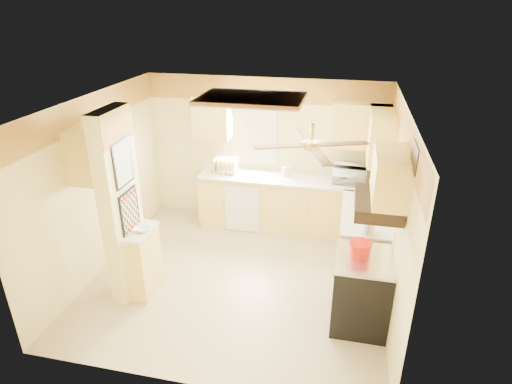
% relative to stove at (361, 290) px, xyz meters
% --- Properties ---
extents(floor, '(4.00, 4.00, 0.00)m').
position_rel_stove_xyz_m(floor, '(-1.67, 0.55, -0.46)').
color(floor, tan).
rests_on(floor, ground).
extents(ceiling, '(4.00, 4.00, 0.00)m').
position_rel_stove_xyz_m(ceiling, '(-1.67, 0.55, 2.04)').
color(ceiling, white).
rests_on(ceiling, wall_back).
extents(wall_back, '(4.00, 0.00, 4.00)m').
position_rel_stove_xyz_m(wall_back, '(-1.67, 2.45, 0.79)').
color(wall_back, '#ECDA90').
rests_on(wall_back, floor).
extents(wall_front, '(4.00, 0.00, 4.00)m').
position_rel_stove_xyz_m(wall_front, '(-1.67, -1.35, 0.79)').
color(wall_front, '#ECDA90').
rests_on(wall_front, floor).
extents(wall_left, '(0.00, 3.80, 3.80)m').
position_rel_stove_xyz_m(wall_left, '(-3.67, 0.55, 0.79)').
color(wall_left, '#ECDA90').
rests_on(wall_left, floor).
extents(wall_right, '(0.00, 3.80, 3.80)m').
position_rel_stove_xyz_m(wall_right, '(0.33, 0.55, 0.79)').
color(wall_right, '#ECDA90').
rests_on(wall_right, floor).
extents(wallpaper_border, '(4.00, 0.02, 0.40)m').
position_rel_stove_xyz_m(wallpaper_border, '(-1.67, 2.43, 1.84)').
color(wallpaper_border, '#FFC14B').
rests_on(wallpaper_border, wall_back).
extents(partition_column, '(0.20, 0.70, 2.50)m').
position_rel_stove_xyz_m(partition_column, '(-3.02, 0.00, 0.79)').
color(partition_column, '#ECDA90').
rests_on(partition_column, floor).
extents(partition_ledge, '(0.25, 0.55, 0.90)m').
position_rel_stove_xyz_m(partition_ledge, '(-2.80, 0.00, -0.01)').
color(partition_ledge, '#E5CB6C').
rests_on(partition_ledge, floor).
extents(ledge_top, '(0.28, 0.58, 0.04)m').
position_rel_stove_xyz_m(ledge_top, '(-2.80, 0.00, 0.46)').
color(ledge_top, silver).
rests_on(ledge_top, partition_ledge).
extents(lower_cabinets_back, '(3.00, 0.60, 0.90)m').
position_rel_stove_xyz_m(lower_cabinets_back, '(-1.17, 2.15, -0.01)').
color(lower_cabinets_back, '#E5CB6C').
rests_on(lower_cabinets_back, floor).
extents(lower_cabinets_right, '(0.60, 1.40, 0.90)m').
position_rel_stove_xyz_m(lower_cabinets_right, '(0.03, 1.15, -0.01)').
color(lower_cabinets_right, '#E5CB6C').
rests_on(lower_cabinets_right, floor).
extents(countertop_back, '(3.04, 0.64, 0.04)m').
position_rel_stove_xyz_m(countertop_back, '(-1.17, 2.14, 0.46)').
color(countertop_back, silver).
rests_on(countertop_back, lower_cabinets_back).
extents(countertop_right, '(0.64, 1.44, 0.04)m').
position_rel_stove_xyz_m(countertop_right, '(0.02, 1.15, 0.46)').
color(countertop_right, silver).
rests_on(countertop_right, lower_cabinets_right).
extents(dishwasher_panel, '(0.58, 0.02, 0.80)m').
position_rel_stove_xyz_m(dishwasher_panel, '(-1.92, 1.84, -0.03)').
color(dishwasher_panel, white).
rests_on(dishwasher_panel, lower_cabinets_back).
extents(window, '(0.92, 0.02, 1.02)m').
position_rel_stove_xyz_m(window, '(-1.92, 2.44, 1.09)').
color(window, white).
rests_on(window, wall_back).
extents(upper_cab_back_left, '(0.60, 0.35, 0.70)m').
position_rel_stove_xyz_m(upper_cab_back_left, '(-2.52, 2.27, 1.39)').
color(upper_cab_back_left, '#E5CB6C').
rests_on(upper_cab_back_left, wall_back).
extents(upper_cab_back_right, '(0.90, 0.35, 0.70)m').
position_rel_stove_xyz_m(upper_cab_back_right, '(-0.12, 2.27, 1.39)').
color(upper_cab_back_right, '#E5CB6C').
rests_on(upper_cab_back_right, wall_back).
extents(upper_cab_right, '(0.35, 1.00, 0.70)m').
position_rel_stove_xyz_m(upper_cab_right, '(0.16, 1.80, 1.39)').
color(upper_cab_right, '#E5CB6C').
rests_on(upper_cab_right, wall_right).
extents(upper_cab_left_wall, '(0.35, 0.75, 0.70)m').
position_rel_stove_xyz_m(upper_cab_left_wall, '(-3.49, 0.30, 1.39)').
color(upper_cab_left_wall, '#E5CB6C').
rests_on(upper_cab_left_wall, wall_left).
extents(upper_cab_over_stove, '(0.35, 0.76, 0.52)m').
position_rel_stove_xyz_m(upper_cab_over_stove, '(0.16, 0.00, 1.49)').
color(upper_cab_over_stove, '#E5CB6C').
rests_on(upper_cab_over_stove, wall_right).
extents(stove, '(0.68, 0.77, 0.92)m').
position_rel_stove_xyz_m(stove, '(0.00, 0.00, 0.00)').
color(stove, black).
rests_on(stove, floor).
extents(range_hood, '(0.50, 0.76, 0.14)m').
position_rel_stove_xyz_m(range_hood, '(0.07, 0.00, 1.16)').
color(range_hood, black).
rests_on(range_hood, upper_cab_over_stove).
extents(poster_menu, '(0.02, 0.42, 0.57)m').
position_rel_stove_xyz_m(poster_menu, '(-2.91, 0.00, 1.39)').
color(poster_menu, black).
rests_on(poster_menu, partition_column).
extents(poster_nashville, '(0.02, 0.42, 0.57)m').
position_rel_stove_xyz_m(poster_nashville, '(-2.91, 0.00, 0.74)').
color(poster_nashville, black).
rests_on(poster_nashville, partition_column).
extents(ceiling_light_panel, '(1.35, 0.95, 0.06)m').
position_rel_stove_xyz_m(ceiling_light_panel, '(-1.57, 1.05, 2.00)').
color(ceiling_light_panel, brown).
rests_on(ceiling_light_panel, ceiling).
extents(ceiling_fan, '(1.15, 1.15, 0.26)m').
position_rel_stove_xyz_m(ceiling_fan, '(-0.67, -0.15, 1.83)').
color(ceiling_fan, gold).
rests_on(ceiling_fan, ceiling).
extents(vent_grate, '(0.02, 0.40, 0.25)m').
position_rel_stove_xyz_m(vent_grate, '(0.31, -0.35, 1.84)').
color(vent_grate, black).
rests_on(vent_grate, wall_right).
extents(microwave, '(0.55, 0.39, 0.29)m').
position_rel_stove_xyz_m(microwave, '(-0.22, 2.17, 0.62)').
color(microwave, white).
rests_on(microwave, countertop_back).
extents(bowl, '(0.22, 0.22, 0.05)m').
position_rel_stove_xyz_m(bowl, '(-2.76, -0.00, 0.50)').
color(bowl, white).
rests_on(bowl, ledge_top).
extents(dutch_oven, '(0.26, 0.26, 0.17)m').
position_rel_stove_xyz_m(dutch_oven, '(-0.06, 0.05, 0.54)').
color(dutch_oven, red).
rests_on(dutch_oven, stove).
extents(kettle, '(0.16, 0.16, 0.24)m').
position_rel_stove_xyz_m(kettle, '(0.04, 0.54, 0.59)').
color(kettle, silver).
rests_on(kettle, countertop_right).
extents(dish_rack, '(0.43, 0.33, 0.23)m').
position_rel_stove_xyz_m(dish_rack, '(-2.29, 2.18, 0.56)').
color(dish_rack, tan).
rests_on(dish_rack, countertop_back).
extents(utensil_crock, '(0.12, 0.12, 0.24)m').
position_rel_stove_xyz_m(utensil_crock, '(-1.27, 2.22, 0.56)').
color(utensil_crock, white).
rests_on(utensil_crock, countertop_back).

